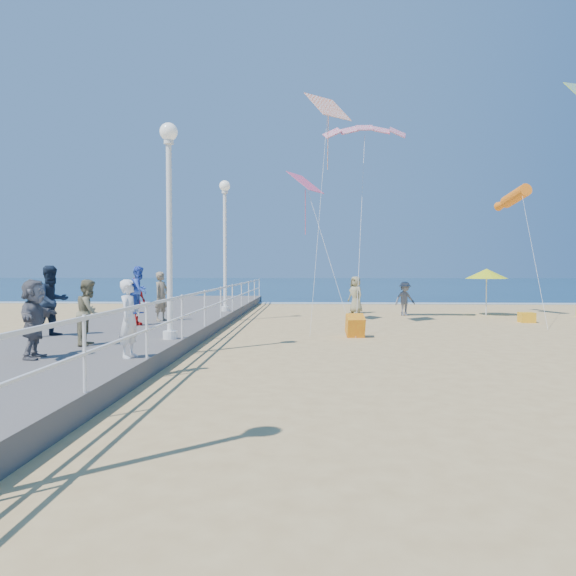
{
  "coord_description": "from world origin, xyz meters",
  "views": [
    {
      "loc": [
        -1.87,
        -13.73,
        2.15
      ],
      "look_at": [
        -2.5,
        2.0,
        1.6
      ],
      "focal_mm": 35.0,
      "sensor_mm": 36.0,
      "label": 1
    }
  ],
  "objects_px": {
    "woman_holding_toddler": "(130,319)",
    "beach_walker_c": "(356,295)",
    "spectator_3": "(135,302)",
    "box_kite": "(355,328)",
    "beach_chair_right": "(527,317)",
    "lamp_post_mid": "(169,207)",
    "spectator_1": "(89,312)",
    "spectator_6": "(161,296)",
    "beach_umbrella": "(487,274)",
    "beach_walker_a": "(405,299)",
    "spectator_7": "(52,301)",
    "toddler_held": "(139,290)",
    "spectator_5": "(34,319)",
    "lamp_post_far": "(225,231)"
  },
  "relations": [
    {
      "from": "lamp_post_far",
      "to": "spectator_6",
      "type": "bearing_deg",
      "value": -109.07
    },
    {
      "from": "lamp_post_far",
      "to": "spectator_3",
      "type": "xyz_separation_m",
      "value": [
        -1.9,
        -5.78,
        -2.53
      ]
    },
    {
      "from": "spectator_3",
      "to": "spectator_7",
      "type": "distance_m",
      "value": 3.05
    },
    {
      "from": "box_kite",
      "to": "beach_chair_right",
      "type": "xyz_separation_m",
      "value": [
        7.21,
        5.12,
        -0.1
      ]
    },
    {
      "from": "toddler_held",
      "to": "beach_walker_c",
      "type": "height_order",
      "value": "toddler_held"
    },
    {
      "from": "toddler_held",
      "to": "spectator_1",
      "type": "distance_m",
      "value": 2.4
    },
    {
      "from": "toddler_held",
      "to": "beach_walker_c",
      "type": "distance_m",
      "value": 16.97
    },
    {
      "from": "spectator_6",
      "to": "lamp_post_mid",
      "type": "bearing_deg",
      "value": -139.0
    },
    {
      "from": "lamp_post_far",
      "to": "beach_chair_right",
      "type": "relative_size",
      "value": 9.67
    },
    {
      "from": "lamp_post_far",
      "to": "beach_walker_c",
      "type": "xyz_separation_m",
      "value": [
        5.65,
        4.22,
        -2.78
      ]
    },
    {
      "from": "spectator_1",
      "to": "spectator_6",
      "type": "relative_size",
      "value": 0.91
    },
    {
      "from": "beach_walker_a",
      "to": "beach_chair_right",
      "type": "distance_m",
      "value": 5.29
    },
    {
      "from": "box_kite",
      "to": "beach_umbrella",
      "type": "bearing_deg",
      "value": 47.29
    },
    {
      "from": "woman_holding_toddler",
      "to": "beach_walker_c",
      "type": "height_order",
      "value": "woman_holding_toddler"
    },
    {
      "from": "beach_walker_c",
      "to": "beach_umbrella",
      "type": "bearing_deg",
      "value": 43.36
    },
    {
      "from": "lamp_post_far",
      "to": "spectator_5",
      "type": "distance_m",
      "value": 12.5
    },
    {
      "from": "spectator_3",
      "to": "box_kite",
      "type": "height_order",
      "value": "spectator_3"
    },
    {
      "from": "woman_holding_toddler",
      "to": "spectator_1",
      "type": "distance_m",
      "value": 2.33
    },
    {
      "from": "lamp_post_far",
      "to": "spectator_3",
      "type": "height_order",
      "value": "lamp_post_far"
    },
    {
      "from": "spectator_1",
      "to": "beach_umbrella",
      "type": "bearing_deg",
      "value": -50.33
    },
    {
      "from": "beach_walker_c",
      "to": "beach_walker_a",
      "type": "bearing_deg",
      "value": 21.54
    },
    {
      "from": "woman_holding_toddler",
      "to": "beach_walker_c",
      "type": "xyz_separation_m",
      "value": [
        5.7,
        16.16,
        -0.28
      ]
    },
    {
      "from": "lamp_post_mid",
      "to": "spectator_6",
      "type": "relative_size",
      "value": 3.24
    },
    {
      "from": "spectator_5",
      "to": "beach_umbrella",
      "type": "distance_m",
      "value": 20.32
    },
    {
      "from": "lamp_post_mid",
      "to": "spectator_5",
      "type": "height_order",
      "value": "lamp_post_mid"
    },
    {
      "from": "beach_umbrella",
      "to": "beach_chair_right",
      "type": "bearing_deg",
      "value": -79.95
    },
    {
      "from": "lamp_post_mid",
      "to": "beach_walker_c",
      "type": "distance_m",
      "value": 14.64
    },
    {
      "from": "box_kite",
      "to": "lamp_post_far",
      "type": "bearing_deg",
      "value": 128.6
    },
    {
      "from": "beach_walker_a",
      "to": "box_kite",
      "type": "xyz_separation_m",
      "value": [
        -2.89,
        -8.12,
        -0.47
      ]
    },
    {
      "from": "lamp_post_far",
      "to": "spectator_1",
      "type": "distance_m",
      "value": 10.6
    },
    {
      "from": "spectator_5",
      "to": "beach_walker_c",
      "type": "xyz_separation_m",
      "value": [
        7.53,
        16.32,
        -0.29
      ]
    },
    {
      "from": "spectator_1",
      "to": "beach_walker_c",
      "type": "distance_m",
      "value": 16.1
    },
    {
      "from": "woman_holding_toddler",
      "to": "beach_walker_c",
      "type": "relative_size",
      "value": 0.87
    },
    {
      "from": "box_kite",
      "to": "beach_chair_right",
      "type": "distance_m",
      "value": 8.84
    },
    {
      "from": "spectator_3",
      "to": "beach_umbrella",
      "type": "distance_m",
      "value": 16.14
    },
    {
      "from": "lamp_post_mid",
      "to": "beach_walker_c",
      "type": "bearing_deg",
      "value": 66.87
    },
    {
      "from": "spectator_7",
      "to": "beach_chair_right",
      "type": "relative_size",
      "value": 3.32
    },
    {
      "from": "spectator_3",
      "to": "spectator_5",
      "type": "height_order",
      "value": "spectator_5"
    },
    {
      "from": "lamp_post_mid",
      "to": "woman_holding_toddler",
      "type": "distance_m",
      "value": 3.86
    },
    {
      "from": "spectator_7",
      "to": "beach_walker_a",
      "type": "relative_size",
      "value": 1.18
    },
    {
      "from": "beach_walker_a",
      "to": "lamp_post_mid",
      "type": "bearing_deg",
      "value": -143.9
    },
    {
      "from": "woman_holding_toddler",
      "to": "spectator_3",
      "type": "distance_m",
      "value": 6.44
    },
    {
      "from": "beach_walker_c",
      "to": "spectator_3",
      "type": "bearing_deg",
      "value": -73.51
    },
    {
      "from": "lamp_post_far",
      "to": "woman_holding_toddler",
      "type": "height_order",
      "value": "lamp_post_far"
    },
    {
      "from": "spectator_3",
      "to": "beach_umbrella",
      "type": "bearing_deg",
      "value": -30.36
    },
    {
      "from": "spectator_7",
      "to": "beach_walker_a",
      "type": "distance_m",
      "value": 15.85
    },
    {
      "from": "spectator_7",
      "to": "beach_walker_c",
      "type": "relative_size",
      "value": 1.03
    },
    {
      "from": "lamp_post_mid",
      "to": "beach_chair_right",
      "type": "bearing_deg",
      "value": 36.31
    },
    {
      "from": "spectator_5",
      "to": "lamp_post_mid",
      "type": "bearing_deg",
      "value": -37.52
    },
    {
      "from": "lamp_post_mid",
      "to": "beach_umbrella",
      "type": "xyz_separation_m",
      "value": [
        11.51,
        12.16,
        -1.75
      ]
    }
  ]
}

